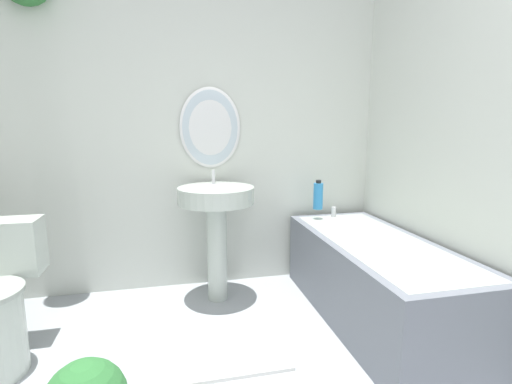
{
  "coord_description": "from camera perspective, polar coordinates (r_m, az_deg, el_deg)",
  "views": [
    {
      "loc": [
        -0.19,
        -0.37,
        1.21
      ],
      "look_at": [
        0.24,
        1.49,
        0.88
      ],
      "focal_mm": 26.0,
      "sensor_mm": 36.0,
      "label": 1
    }
  ],
  "objects": [
    {
      "name": "wall_back",
      "position": [
        2.8,
        -10.48,
        10.74
      ],
      "size": [
        2.88,
        0.3,
        2.4
      ],
      "color": "silver",
      "rests_on": "ground_plane"
    },
    {
      "name": "bath_mat",
      "position": [
        2.16,
        -3.31,
        -23.9
      ],
      "size": [
        0.56,
        0.35,
        0.02
      ],
      "color": "silver",
      "rests_on": "ground_plane"
    },
    {
      "name": "wall_right",
      "position": [
        2.25,
        32.94,
        8.08
      ],
      "size": [
        0.06,
        2.53,
        2.4
      ],
      "color": "silver",
      "rests_on": "ground_plane"
    },
    {
      "name": "bathtub",
      "position": [
        2.52,
        17.92,
        -12.51
      ],
      "size": [
        0.64,
        1.5,
        0.59
      ],
      "color": "slate",
      "rests_on": "ground_plane"
    },
    {
      "name": "pedestal_sink",
      "position": [
        2.56,
        -6.12,
        -3.2
      ],
      "size": [
        0.52,
        0.52,
        0.91
      ],
      "color": "#B2BCB2",
      "rests_on": "ground_plane"
    },
    {
      "name": "shampoo_bottle",
      "position": [
        2.86,
        9.54,
        -0.55
      ],
      "size": [
        0.07,
        0.07,
        0.22
      ],
      "color": "#2D84C6",
      "rests_on": "bathtub"
    }
  ]
}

